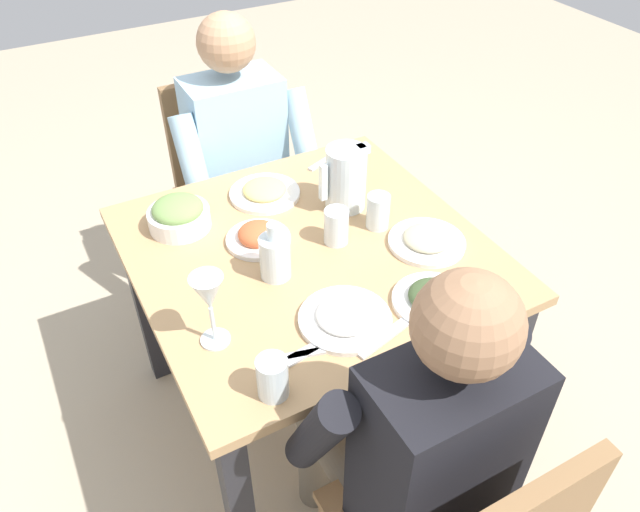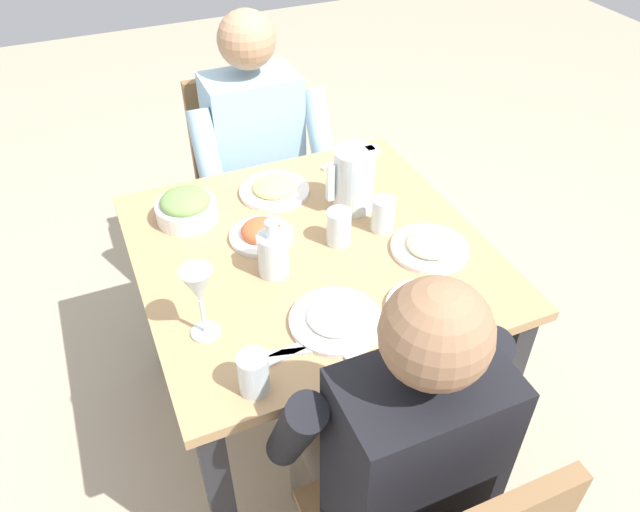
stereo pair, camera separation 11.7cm
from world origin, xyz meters
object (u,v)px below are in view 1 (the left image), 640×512
(water_pitcher, at_px, (346,178))
(plate_rice_curry, at_px, (258,236))
(diner_far, at_px, (410,436))
(plate_beans, at_px, (427,240))
(salad_bowl, at_px, (179,215))
(plate_fries, at_px, (264,191))
(wine_glass, at_px, (209,296))
(chair_near, at_px, (230,180))
(dining_table, at_px, (310,280))
(water_glass_by_pitcher, at_px, (379,212))
(water_glass_near_left, at_px, (336,226))
(oil_carafe, at_px, (275,258))
(diner_near, at_px, (248,172))
(plate_yoghurt, at_px, (345,317))
(water_glass_near_right, at_px, (273,377))

(water_pitcher, height_order, plate_rice_curry, water_pitcher)
(diner_far, height_order, plate_beans, diner_far)
(diner_far, distance_m, plate_rice_curry, 0.68)
(salad_bowl, relative_size, plate_fries, 0.82)
(plate_fries, xyz_separation_m, wine_glass, (0.35, 0.49, 0.13))
(plate_rice_curry, bearing_deg, plate_fries, -118.54)
(plate_rice_curry, bearing_deg, chair_near, -103.68)
(dining_table, height_order, water_pitcher, water_pitcher)
(plate_rice_curry, bearing_deg, diner_far, 94.60)
(dining_table, height_order, water_glass_by_pitcher, water_glass_by_pitcher)
(water_pitcher, bearing_deg, salad_bowl, -15.85)
(water_glass_near_left, xyz_separation_m, oil_carafe, (0.21, 0.05, 0.00))
(water_pitcher, bearing_deg, diner_near, -73.28)
(plate_rice_curry, bearing_deg, water_pitcher, -172.93)
(plate_yoghurt, bearing_deg, water_glass_near_right, 24.49)
(plate_yoghurt, xyz_separation_m, water_glass_by_pitcher, (-0.27, -0.28, 0.04))
(water_glass_near_left, bearing_deg, chair_near, -88.24)
(plate_fries, bearing_deg, water_glass_near_right, 67.08)
(plate_fries, height_order, oil_carafe, oil_carafe)
(water_glass_by_pitcher, bearing_deg, chair_near, -78.29)
(diner_far, xyz_separation_m, water_pitcher, (-0.25, -0.71, 0.19))
(water_glass_by_pitcher, distance_m, oil_carafe, 0.35)
(plate_beans, bearing_deg, diner_far, 51.46)
(wine_glass, xyz_separation_m, oil_carafe, (-0.22, -0.14, -0.09))
(plate_yoghurt, bearing_deg, dining_table, -100.61)
(salad_bowl, bearing_deg, water_glass_near_left, 142.94)
(chair_near, relative_size, salad_bowl, 4.88)
(wine_glass, height_order, oil_carafe, wine_glass)
(chair_near, relative_size, diner_near, 0.74)
(plate_beans, distance_m, water_glass_near_left, 0.25)
(salad_bowl, relative_size, plate_yoghurt, 0.78)
(plate_rice_curry, xyz_separation_m, water_glass_by_pitcher, (-0.33, 0.10, 0.03))
(water_pitcher, distance_m, water_glass_by_pitcher, 0.15)
(plate_rice_curry, relative_size, water_glass_near_right, 1.79)
(water_glass_near_right, bearing_deg, water_glass_by_pitcher, -142.74)
(diner_near, xyz_separation_m, plate_fries, (0.06, 0.28, 0.11))
(plate_yoghurt, distance_m, plate_beans, 0.38)
(plate_fries, relative_size, wine_glass, 1.10)
(diner_far, distance_m, water_pitcher, 0.77)
(plate_yoghurt, distance_m, plate_rice_curry, 0.39)
(plate_rice_curry, height_order, plate_fries, plate_rice_curry)
(diner_near, bearing_deg, water_glass_near_right, 70.18)
(chair_near, distance_m, water_pitcher, 0.74)
(diner_far, height_order, plate_fries, diner_far)
(diner_far, height_order, water_glass_near_right, diner_far)
(plate_yoghurt, bearing_deg, wine_glass, -17.05)
(water_pitcher, height_order, water_glass_near_left, water_pitcher)
(water_pitcher, height_order, plate_beans, water_pitcher)
(plate_beans, bearing_deg, salad_bowl, -35.08)
(diner_far, bearing_deg, water_glass_near_right, -37.51)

